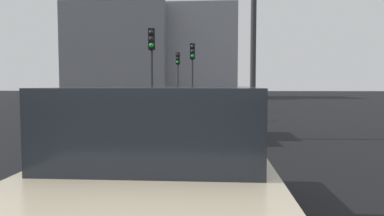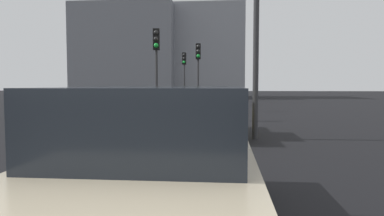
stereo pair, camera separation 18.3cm
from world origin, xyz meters
TOP-DOWN VIEW (x-y plane):
  - car_yellow_lead at (9.42, -0.17)m, footprint 4.23×2.03m
  - car_beige_second at (1.90, -0.06)m, footprint 4.49×2.12m
  - traffic_light_near_left at (13.69, 2.15)m, footprint 0.33×0.30m
  - traffic_light_near_right at (19.16, 0.75)m, footprint 0.33×0.30m
  - traffic_light_far_left at (25.22, 2.22)m, footprint 0.32×0.30m
  - building_facade_left at (41.41, 2.00)m, footprint 9.32×9.91m
  - building_facade_center at (40.01, 10.00)m, footprint 10.83×10.91m

SIDE VIEW (x-z plane):
  - car_yellow_lead at x=9.42m, z-range -0.02..1.46m
  - car_beige_second at x=1.90m, z-range -0.03..1.51m
  - traffic_light_near_right at x=19.16m, z-range 0.86..4.74m
  - traffic_light_far_left at x=25.22m, z-range 0.86..4.78m
  - traffic_light_near_left at x=13.69m, z-range 0.86..4.78m
  - building_facade_center at x=40.01m, z-range 0.00..10.08m
  - building_facade_left at x=41.41m, z-range 0.00..10.29m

